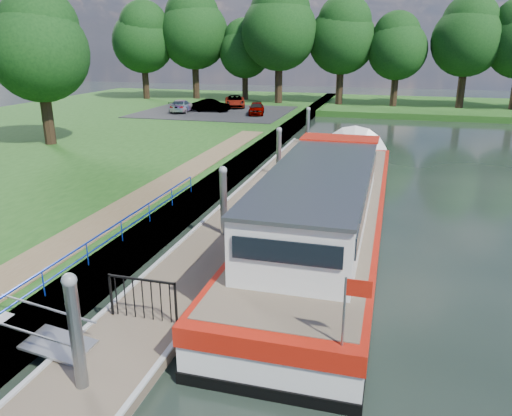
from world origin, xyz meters
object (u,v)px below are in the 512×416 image
(car_a, at_px, (256,108))
(car_c, at_px, (182,106))
(barge, at_px, (331,204))
(car_b, at_px, (211,105))
(car_d, at_px, (235,101))
(pontoon, at_px, (256,203))

(car_a, relative_size, car_c, 0.85)
(barge, height_order, car_b, barge)
(barge, height_order, car_d, barge)
(car_a, distance_m, car_c, 7.42)
(car_b, distance_m, car_c, 2.84)
(car_b, height_order, car_c, car_b)
(pontoon, height_order, car_a, car_a)
(barge, distance_m, car_c, 31.32)
(barge, xyz_separation_m, car_b, (-14.90, 26.87, 0.33))
(pontoon, bearing_deg, car_c, 120.37)
(barge, bearing_deg, car_b, 119.01)
(car_b, xyz_separation_m, car_c, (-2.68, -0.95, -0.01))
(pontoon, bearing_deg, car_b, 114.49)
(pontoon, distance_m, car_b, 27.30)
(car_c, bearing_deg, car_d, -136.27)
(car_d, bearing_deg, car_b, -124.71)
(car_c, relative_size, car_d, 0.93)
(car_b, height_order, car_d, car_d)
(barge, distance_m, car_d, 33.71)
(car_a, bearing_deg, car_b, 157.28)
(car_b, bearing_deg, pontoon, -158.56)
(pontoon, height_order, car_b, car_b)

